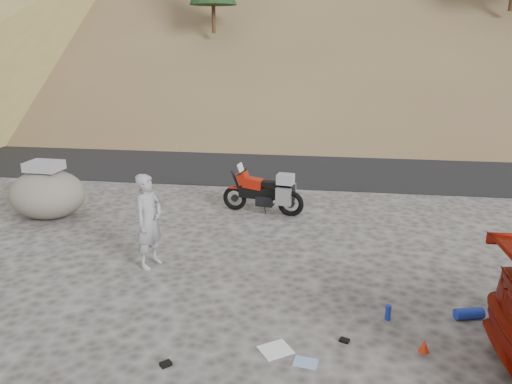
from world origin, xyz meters
TOP-DOWN VIEW (x-y plane):
  - ground at (0.00, 0.00)m, footprint 140.00×140.00m
  - road at (0.00, 9.00)m, footprint 120.00×7.00m
  - motorcycle at (-0.42, 3.46)m, footprint 1.97×0.75m
  - man at (-2.11, 0.33)m, footprint 0.59×0.72m
  - boulder at (-5.31, 2.45)m, footprint 2.04×1.86m
  - gear_white_cloth at (0.39, -1.92)m, footprint 0.52×0.51m
  - gear_blue_mat at (3.10, -0.74)m, footprint 0.45×0.27m
  - gear_bottle at (1.93, -0.93)m, footprint 0.11×0.11m
  - gear_funnel at (2.31, -1.67)m, footprint 0.18×0.18m
  - gear_glove_a at (1.29, -1.59)m, footprint 0.15×0.13m
  - gear_glove_b at (-0.94, -2.44)m, footprint 0.17×0.17m
  - gear_blue_cloth at (0.79, -2.13)m, footprint 0.33×0.26m

SIDE VIEW (x-z plane):
  - ground at x=0.00m, z-range 0.00..0.00m
  - road at x=0.00m, z-range -0.03..0.03m
  - man at x=-2.11m, z-range -0.85..0.85m
  - gear_blue_cloth at x=0.79m, z-range 0.00..0.01m
  - gear_white_cloth at x=0.39m, z-range 0.00..0.01m
  - gear_glove_a at x=1.29m, z-range 0.00..0.04m
  - gear_glove_b at x=-0.94m, z-range 0.00..0.05m
  - gear_blue_mat at x=3.10m, z-range 0.00..0.17m
  - gear_funnel at x=2.31m, z-range 0.00..0.18m
  - gear_bottle at x=1.93m, z-range 0.00..0.23m
  - motorcycle at x=-0.42m, z-range -0.09..1.09m
  - boulder at x=-5.31m, z-range -0.08..1.21m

